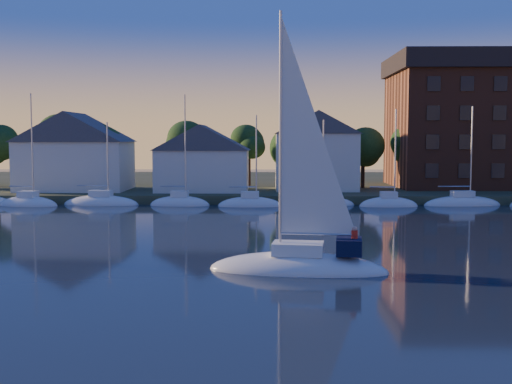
{
  "coord_description": "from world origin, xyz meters",
  "views": [
    {
      "loc": [
        1.88,
        -21.48,
        7.56
      ],
      "look_at": [
        1.13,
        22.0,
        3.84
      ],
      "focal_mm": 45.0,
      "sensor_mm": 36.0,
      "label": 1
    }
  ],
  "objects_px": {
    "clubhouse_west": "(75,150)",
    "hero_sailboat": "(301,260)",
    "clubhouse_east": "(316,150)",
    "clubhouse_centre": "(203,157)",
    "condo_block": "(508,121)"
  },
  "relations": [
    {
      "from": "clubhouse_east",
      "to": "hero_sailboat",
      "type": "xyz_separation_m",
      "value": [
        -4.21,
        -44.74,
        -5.36
      ]
    },
    {
      "from": "condo_block",
      "to": "hero_sailboat",
      "type": "xyz_separation_m",
      "value": [
        -30.21,
        -50.69,
        -9.15
      ]
    },
    {
      "from": "clubhouse_west",
      "to": "clubhouse_east",
      "type": "distance_m",
      "value": 30.02
    },
    {
      "from": "clubhouse_west",
      "to": "condo_block",
      "type": "xyz_separation_m",
      "value": [
        56.0,
        6.95,
        3.86
      ]
    },
    {
      "from": "clubhouse_west",
      "to": "clubhouse_centre",
      "type": "distance_m",
      "value": 16.05
    },
    {
      "from": "hero_sailboat",
      "to": "clubhouse_centre",
      "type": "bearing_deg",
      "value": -69.75
    },
    {
      "from": "clubhouse_east",
      "to": "hero_sailboat",
      "type": "height_order",
      "value": "hero_sailboat"
    },
    {
      "from": "clubhouse_centre",
      "to": "condo_block",
      "type": "xyz_separation_m",
      "value": [
        40.0,
        7.95,
        4.66
      ]
    },
    {
      "from": "clubhouse_west",
      "to": "clubhouse_east",
      "type": "relative_size",
      "value": 1.3
    },
    {
      "from": "clubhouse_west",
      "to": "hero_sailboat",
      "type": "height_order",
      "value": "hero_sailboat"
    },
    {
      "from": "clubhouse_centre",
      "to": "condo_block",
      "type": "height_order",
      "value": "condo_block"
    },
    {
      "from": "clubhouse_centre",
      "to": "clubhouse_east",
      "type": "height_order",
      "value": "clubhouse_east"
    },
    {
      "from": "clubhouse_centre",
      "to": "hero_sailboat",
      "type": "relative_size",
      "value": 0.74
    },
    {
      "from": "condo_block",
      "to": "hero_sailboat",
      "type": "relative_size",
      "value": 1.99
    },
    {
      "from": "clubhouse_west",
      "to": "hero_sailboat",
      "type": "bearing_deg",
      "value": -59.48
    }
  ]
}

